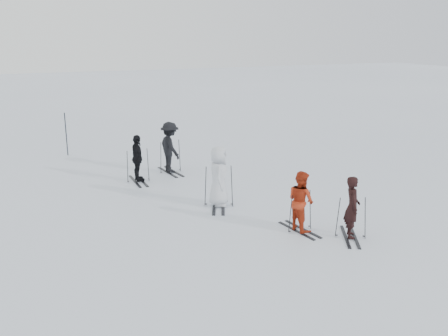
% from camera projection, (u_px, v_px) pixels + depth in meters
% --- Properties ---
extents(ground, '(120.00, 120.00, 0.00)m').
position_uv_depth(ground, '(236.00, 206.00, 15.89)').
color(ground, silver).
rests_on(ground, ground).
extents(skier_near_dark, '(0.64, 0.73, 1.68)m').
position_uv_depth(skier_near_dark, '(352.00, 208.00, 13.23)').
color(skier_near_dark, black).
rests_on(skier_near_dark, ground).
extents(skier_red, '(0.74, 0.90, 1.68)m').
position_uv_depth(skier_red, '(301.00, 202.00, 13.71)').
color(skier_red, '#AB2D13').
rests_on(skier_red, ground).
extents(skier_grey, '(0.93, 1.10, 1.91)m').
position_uv_depth(skier_grey, '(219.00, 177.00, 15.66)').
color(skier_grey, silver).
rests_on(skier_grey, ground).
extents(skier_uphill_left, '(0.42, 1.01, 1.73)m').
position_uv_depth(skier_uphill_left, '(138.00, 159.00, 18.27)').
color(skier_uphill_left, black).
rests_on(skier_uphill_left, ground).
extents(skier_uphill_far, '(0.89, 1.36, 1.98)m').
position_uv_depth(skier_uphill_far, '(170.00, 148.00, 19.47)').
color(skier_uphill_far, black).
rests_on(skier_uphill_far, ground).
extents(skis_near_dark, '(1.82, 1.51, 1.17)m').
position_uv_depth(skis_near_dark, '(351.00, 217.00, 13.30)').
color(skis_near_dark, black).
rests_on(skis_near_dark, ground).
extents(skis_red, '(1.68, 1.05, 1.15)m').
position_uv_depth(skis_red, '(300.00, 211.00, 13.78)').
color(skis_red, black).
rests_on(skis_red, ground).
extents(skis_grey, '(2.09, 1.64, 1.35)m').
position_uv_depth(skis_grey, '(219.00, 185.00, 15.73)').
color(skis_grey, black).
rests_on(skis_grey, ground).
extents(skis_uphill_left, '(1.72, 0.91, 1.25)m').
position_uv_depth(skis_uphill_left, '(138.00, 165.00, 18.33)').
color(skis_uphill_left, black).
rests_on(skis_uphill_left, ground).
extents(skis_uphill_far, '(1.90, 1.17, 1.31)m').
position_uv_depth(skis_uphill_far, '(170.00, 156.00, 19.55)').
color(skis_uphill_far, black).
rests_on(skis_uphill_far, ground).
extents(piste_marker, '(0.05, 0.05, 1.92)m').
position_uv_depth(piste_marker, '(66.00, 134.00, 22.22)').
color(piste_marker, black).
rests_on(piste_marker, ground).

